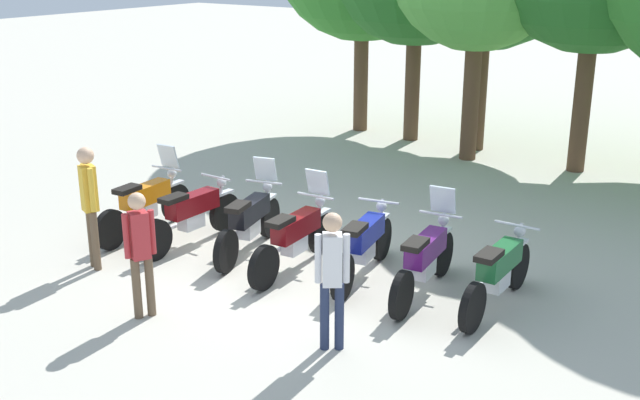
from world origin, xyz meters
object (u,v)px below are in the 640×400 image
motorcycle_0 (146,203)px  motorcycle_1 (192,214)px  motorcycle_5 (425,258)px  motorcycle_3 (296,236)px  motorcycle_2 (250,220)px  person_0 (140,246)px  motorcycle_4 (364,244)px  person_2 (89,197)px  motorcycle_6 (498,272)px  person_1 (332,271)px

motorcycle_0 → motorcycle_1: size_ratio=1.00×
motorcycle_1 → motorcycle_5: bearing=-82.9°
motorcycle_0 → motorcycle_3: same height
motorcycle_3 → motorcycle_5: 1.95m
motorcycle_1 → motorcycle_0: bearing=94.8°
motorcycle_5 → motorcycle_1: bearing=89.5°
motorcycle_2 → person_0: (0.30, -2.45, 0.45)m
motorcycle_3 → motorcycle_4: size_ratio=1.01×
motorcycle_0 → motorcycle_4: motorcycle_0 is taller
motorcycle_4 → person_2: (-3.40, -1.96, 0.58)m
motorcycle_6 → motorcycle_3: bearing=98.5°
motorcycle_1 → person_2: size_ratio=1.20×
motorcycle_1 → person_1: size_ratio=1.30×
motorcycle_1 → person_0: bearing=-149.6°
motorcycle_4 → motorcycle_2: bearing=84.5°
person_0 → person_1: (2.42, 0.68, 0.02)m
motorcycle_5 → person_2: person_2 is taller
motorcycle_0 → person_2: person_2 is taller
motorcycle_4 → motorcycle_6: bearing=-96.4°
person_1 → motorcycle_3: bearing=10.7°
motorcycle_3 → person_0: size_ratio=1.33×
person_0 → person_1: size_ratio=0.98×
motorcycle_6 → person_0: (-3.56, -2.80, 0.46)m
motorcycle_1 → motorcycle_6: size_ratio=1.00×
motorcycle_3 → person_1: size_ratio=1.30×
motorcycle_2 → motorcycle_3: 0.98m
motorcycle_1 → motorcycle_2: size_ratio=1.02×
person_0 → person_2: bearing=-174.3°
motorcycle_6 → person_2: bearing=110.7°
motorcycle_4 → person_1: (0.78, -1.96, 0.48)m
motorcycle_4 → motorcycle_5: motorcycle_5 is taller
motorcycle_3 → person_1: bearing=-137.4°
motorcycle_1 → person_0: size_ratio=1.32×
motorcycle_0 → motorcycle_2: (1.92, 0.33, 0.00)m
motorcycle_4 → motorcycle_5: bearing=-101.8°
motorcycle_2 → person_2: (-1.47, -1.77, 0.57)m
motorcycle_4 → person_0: bearing=137.1°
person_1 → motorcycle_4: bearing=-14.3°
motorcycle_2 → person_1: 3.28m
motorcycle_1 → motorcycle_2: motorcycle_2 is taller
motorcycle_2 → motorcycle_4: motorcycle_2 is taller
motorcycle_3 → person_2: bearing=119.8°
motorcycle_4 → motorcycle_6: 1.94m
motorcycle_3 → motorcycle_5: bearing=-85.0°
person_1 → person_0: bearing=69.6°
motorcycle_6 → motorcycle_1: bearing=96.3°
motorcycle_0 → motorcycle_1: motorcycle_0 is taller
motorcycle_4 → person_0: 3.14m
person_2 → motorcycle_0: bearing=40.1°
motorcycle_1 → motorcycle_4: size_ratio=1.01×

